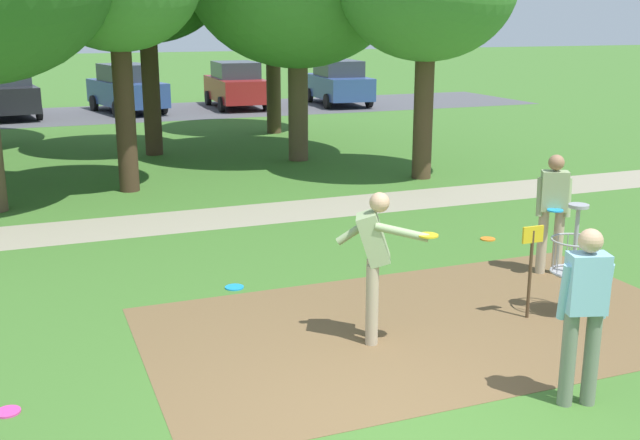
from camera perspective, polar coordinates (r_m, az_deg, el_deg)
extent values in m
plane|color=#3D6B28|center=(6.91, 4.99, -15.81)|extent=(160.00, 160.00, 0.00)
cube|color=brown|center=(9.19, 7.98, -7.80)|extent=(6.56, 3.71, 0.01)
cylinder|color=#9E9EA3|center=(9.71, 18.40, -2.99)|extent=(0.05, 0.05, 1.35)
cylinder|color=#9E9EA3|center=(9.53, 18.73, 1.00)|extent=(0.24, 0.24, 0.04)
torus|color=#9E9EA3|center=(9.63, 18.53, -1.43)|extent=(0.58, 0.58, 0.02)
torus|color=#9E9EA3|center=(9.75, 18.34, -3.69)|extent=(0.55, 0.55, 0.03)
cylinder|color=#9E9EA3|center=(9.75, 18.33, -3.80)|extent=(0.48, 0.48, 0.02)
cylinder|color=gray|center=(9.84, 19.50, -2.39)|extent=(0.01, 0.01, 0.40)
cylinder|color=gray|center=(9.91, 18.78, -2.21)|extent=(0.01, 0.01, 0.40)
cylinder|color=gray|center=(9.90, 17.94, -2.16)|extent=(0.01, 0.01, 0.40)
cylinder|color=gray|center=(9.81, 17.27, -2.26)|extent=(0.01, 0.01, 0.40)
cylinder|color=gray|center=(9.67, 17.03, -2.48)|extent=(0.01, 0.01, 0.40)
cylinder|color=gray|center=(9.54, 17.33, -2.74)|extent=(0.01, 0.01, 0.40)
cylinder|color=gray|center=(9.47, 18.07, -2.93)|extent=(0.01, 0.01, 0.40)
cylinder|color=gray|center=(9.48, 18.95, -2.99)|extent=(0.01, 0.01, 0.40)
cylinder|color=gray|center=(9.57, 19.63, -2.87)|extent=(0.01, 0.01, 0.40)
cylinder|color=gray|center=(9.71, 19.83, -2.65)|extent=(0.01, 0.01, 0.40)
cylinder|color=#4C3823|center=(9.49, 15.38, -3.95)|extent=(0.04, 0.04, 1.10)
cube|color=gold|center=(9.35, 15.59, -1.05)|extent=(0.28, 0.03, 0.20)
cylinder|color=slate|center=(7.55, 18.01, -9.83)|extent=(0.14, 0.14, 0.92)
cylinder|color=slate|center=(7.63, 19.57, -9.69)|extent=(0.14, 0.14, 0.92)
cube|color=#84B7D1|center=(7.32, 19.27, -4.48)|extent=(0.41, 0.32, 0.56)
sphere|color=tan|center=(7.21, 19.54, -1.47)|extent=(0.22, 0.22, 0.22)
cylinder|color=#84B7D1|center=(7.30, 17.79, -5.12)|extent=(0.13, 0.18, 0.55)
cylinder|color=#84B7D1|center=(7.45, 20.50, -4.96)|extent=(0.13, 0.18, 0.55)
cylinder|color=#E53D99|center=(7.56, 18.59, -5.68)|extent=(0.22, 0.22, 0.02)
cylinder|color=tan|center=(11.28, 17.33, -1.61)|extent=(0.14, 0.14, 0.92)
cylinder|color=tan|center=(11.24, 16.22, -1.58)|extent=(0.14, 0.14, 0.92)
cube|color=#93A875|center=(11.08, 17.06, 2.08)|extent=(0.42, 0.36, 0.56)
sphere|color=#9E7051|center=(11.01, 17.21, 4.11)|extent=(0.22, 0.22, 0.22)
cylinder|color=#93A875|center=(11.12, 18.00, 1.60)|extent=(0.16, 0.19, 0.55)
cylinder|color=#93A875|center=(11.05, 16.08, 1.67)|extent=(0.16, 0.19, 0.55)
cylinder|color=#1E93DB|center=(10.96, 17.13, 0.70)|extent=(0.22, 0.22, 0.02)
cylinder|color=tan|center=(8.68, 3.91, -5.84)|extent=(0.14, 0.14, 0.92)
cylinder|color=tan|center=(8.47, 3.90, -6.36)|extent=(0.14, 0.14, 0.92)
cube|color=#93A875|center=(8.34, 4.00, -1.34)|extent=(0.50, 0.49, 0.60)
sphere|color=tan|center=(8.24, 4.46, 1.32)|extent=(0.22, 0.22, 0.22)
cylinder|color=#93A875|center=(8.16, 6.11, -0.90)|extent=(0.57, 0.33, 0.21)
cylinder|color=gold|center=(8.18, 8.06, -1.14)|extent=(0.22, 0.22, 0.02)
cylinder|color=#93A875|center=(8.49, 2.79, -0.70)|extent=(0.47, 0.29, 0.37)
cylinder|color=#1E93DB|center=(10.39, -6.40, -5.01)|extent=(0.25, 0.25, 0.02)
cylinder|color=#E53D99|center=(7.80, -22.25, -13.10)|extent=(0.23, 0.23, 0.02)
cylinder|color=orange|center=(12.85, 12.40, -1.39)|extent=(0.24, 0.24, 0.02)
cylinder|color=#4C3823|center=(17.37, 7.70, 7.65)|extent=(0.43, 0.43, 2.79)
cylinder|color=brown|center=(19.51, -1.64, 8.24)|extent=(0.50, 0.50, 2.59)
cylinder|color=#422D1E|center=(16.37, -14.31, 7.31)|extent=(0.41, 0.41, 3.02)
cylinder|color=#4C3823|center=(24.34, -3.48, 9.88)|extent=(0.45, 0.45, 2.89)
cylinder|color=#422D1E|center=(20.78, -12.46, 9.03)|extent=(0.46, 0.46, 3.11)
cube|color=#4C4C51|center=(30.44, -16.30, 7.57)|extent=(36.00, 6.00, 0.01)
cube|color=black|center=(30.46, -22.36, 8.48)|extent=(2.31, 4.39, 0.90)
cube|color=#2D333D|center=(30.40, -22.51, 9.92)|extent=(1.85, 2.37, 0.64)
cylinder|color=black|center=(31.90, -20.95, 8.03)|extent=(0.25, 0.62, 0.60)
cylinder|color=black|center=(29.34, -20.22, 7.59)|extent=(0.25, 0.62, 0.60)
cube|color=#2D4784|center=(30.73, -14.19, 9.18)|extent=(2.68, 4.49, 0.90)
cube|color=#2D333D|center=(30.67, -14.29, 10.61)|extent=(2.03, 2.48, 0.64)
cylinder|color=black|center=(31.71, -16.51, 8.36)|extent=(0.31, 0.62, 0.60)
cylinder|color=black|center=(32.30, -13.44, 8.67)|extent=(0.31, 0.62, 0.60)
cylinder|color=black|center=(29.25, -14.91, 7.98)|extent=(0.31, 0.62, 0.60)
cylinder|color=black|center=(29.89, -11.63, 8.31)|extent=(0.31, 0.62, 0.60)
cube|color=maroon|center=(31.62, -6.29, 9.68)|extent=(1.94, 4.26, 0.90)
cube|color=#2D333D|center=(31.57, -6.33, 11.07)|extent=(1.66, 2.24, 0.64)
cylinder|color=black|center=(32.74, -8.35, 8.99)|extent=(0.20, 0.61, 0.60)
cylinder|color=black|center=(33.14, -5.26, 9.15)|extent=(0.20, 0.61, 0.60)
cylinder|color=black|center=(30.21, -7.36, 8.55)|extent=(0.20, 0.61, 0.60)
cylinder|color=black|center=(30.63, -4.04, 8.72)|extent=(0.20, 0.61, 0.60)
cube|color=#2D4784|center=(32.56, 1.39, 9.90)|extent=(2.14, 4.33, 0.90)
cube|color=#2D333D|center=(32.50, 1.39, 11.26)|extent=(1.76, 2.31, 0.64)
cylinder|color=black|center=(33.58, -0.80, 9.28)|extent=(0.23, 0.61, 0.60)
cylinder|color=black|center=(34.11, 2.15, 9.36)|extent=(0.23, 0.61, 0.60)
cylinder|color=black|center=(31.10, 0.54, 8.84)|extent=(0.23, 0.61, 0.60)
cylinder|color=black|center=(31.67, 3.69, 8.92)|extent=(0.23, 0.61, 0.60)
cube|color=gray|center=(13.94, -9.52, -0.01)|extent=(40.00, 1.55, 0.00)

